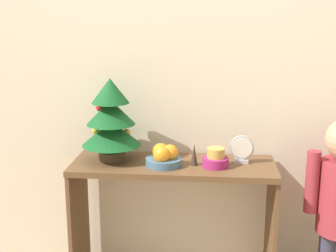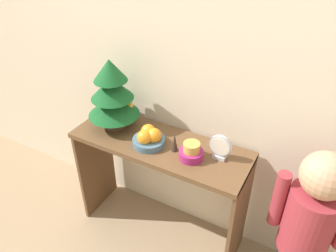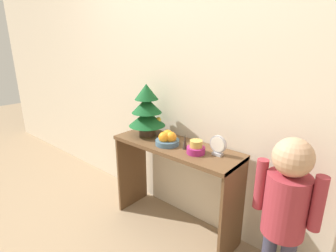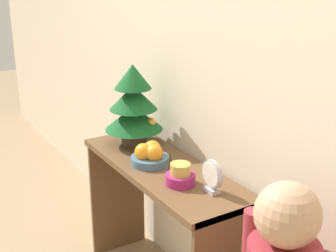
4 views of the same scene
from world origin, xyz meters
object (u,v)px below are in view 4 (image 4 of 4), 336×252
(mini_tree, at_px, (134,105))
(desk_clock, at_px, (212,177))
(fruit_bowl, at_px, (150,155))
(figurine, at_px, (170,163))
(singing_bowl, at_px, (180,176))

(mini_tree, relative_size, desk_clock, 2.99)
(mini_tree, relative_size, fruit_bowl, 2.36)
(mini_tree, height_order, figurine, mini_tree)
(fruit_bowl, xyz_separation_m, desk_clock, (0.39, 0.07, 0.02))
(mini_tree, bearing_deg, singing_bowl, -6.13)
(fruit_bowl, distance_m, desk_clock, 0.40)
(mini_tree, bearing_deg, desk_clock, 1.05)
(singing_bowl, relative_size, desk_clock, 0.91)
(fruit_bowl, bearing_deg, singing_bowl, 1.01)
(desk_clock, distance_m, figurine, 0.25)
(singing_bowl, bearing_deg, desk_clock, 27.86)
(mini_tree, height_order, singing_bowl, mini_tree)
(mini_tree, bearing_deg, fruit_bowl, -12.61)
(fruit_bowl, height_order, figurine, figurine)
(singing_bowl, relative_size, figurine, 1.18)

